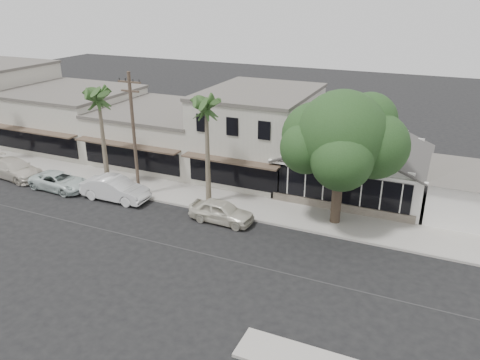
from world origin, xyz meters
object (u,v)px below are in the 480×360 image
at_px(car_0, 221,211).
at_px(shade_tree, 342,138).
at_px(utility_pole, 134,133).
at_px(car_2, 60,181).
at_px(car_3, 15,169).
at_px(car_1, 115,189).

distance_m(car_0, shade_tree, 8.86).
relative_size(utility_pole, shade_tree, 1.04).
distance_m(utility_pole, car_0, 8.40).
xyz_separation_m(car_2, shade_tree, (20.15, 3.18, 5.03)).
bearing_deg(car_3, car_1, -83.85).
bearing_deg(car_0, car_2, 92.24).
bearing_deg(car_1, utility_pole, -46.74).
bearing_deg(car_1, car_3, 88.39).
bearing_deg(car_2, car_1, -85.52).
bearing_deg(car_0, shade_tree, -64.52).
bearing_deg(utility_pole, car_3, -174.89).
distance_m(car_1, car_2, 5.01).
bearing_deg(shade_tree, car_1, -168.92).
relative_size(utility_pole, car_0, 2.11).
bearing_deg(car_3, shade_tree, -76.62).
relative_size(car_2, shade_tree, 0.55).
height_order(car_0, car_1, car_1).
relative_size(car_0, car_1, 0.85).
xyz_separation_m(utility_pole, car_2, (-6.18, -1.36, -4.13)).
bearing_deg(utility_pole, car_2, -167.62).
height_order(utility_pole, car_0, utility_pole).
relative_size(car_0, car_3, 0.81).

